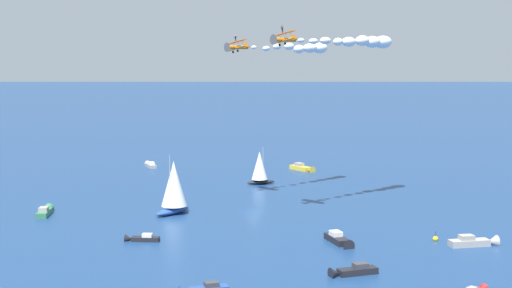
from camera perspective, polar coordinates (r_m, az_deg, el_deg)
The scene contains 17 objects.
ground_plane at distance 180.61m, azimuth -0.27°, elevation -5.10°, with size 2000.00×2000.00×0.00m, color navy.
motorboat_near_centre at distance 131.01m, azimuth 7.17°, elevation -9.47°, with size 3.44×8.78×2.48m.
sailboat_far_port at distance 217.07m, azimuth 0.28°, elevation -1.77°, with size 5.04×8.50×10.69m.
motorboat_far_stbd at distance 183.91m, azimuth -15.55°, elevation -4.90°, with size 9.57×3.60×2.71m.
motorboat_inshore at distance 151.24m, azimuth 6.31°, elevation -7.21°, with size 9.74×3.58×2.76m.
motorboat_trailing at distance 243.14m, azimuth 3.57°, elevation -1.83°, with size 10.18×6.65×2.92m.
sailboat_mid_cluster at distance 178.06m, azimuth -6.21°, elevation -3.21°, with size 9.63×10.00×14.00m.
motorboat_outer_ring_a at distance 154.30m, azimuth -8.67°, elevation -7.04°, with size 3.58×7.13×2.00m.
motorboat_outer_ring_e at distance 155.03m, azimuth 16.19°, elevation -7.08°, with size 2.60×9.87×2.86m.
motorboat_outer_ring_f at distance 253.11m, azimuth -7.96°, elevation -1.57°, with size 8.51×3.58×2.40m.
marker_buoy at distance 157.13m, azimuth 13.35°, elevation -6.95°, with size 1.10×1.10×2.10m.
biplane_lead at distance 168.48m, azimuth 2.08°, elevation 7.89°, with size 7.05×7.04×3.67m.
wingwalker_lead at distance 168.80m, azimuth 1.99°, elevation 8.62°, with size 0.84×0.54×1.79m.
smoke_trail_lead at distance 188.02m, azimuth 8.16°, elevation 7.63°, with size 18.30×29.28×3.70m.
biplane_wingman at distance 187.79m, azimuth -1.48°, elevation 7.32°, with size 7.05×7.04×3.67m.
wingwalker_wingman at distance 188.09m, azimuth -1.55°, elevation 7.97°, with size 1.34×0.83×1.53m.
smoke_trail_wingman at distance 204.47m, azimuth 3.81°, elevation 7.22°, with size 16.55×24.78×3.41m.
Camera 1 is at (-173.60, 33.04, 37.31)m, focal length 53.20 mm.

